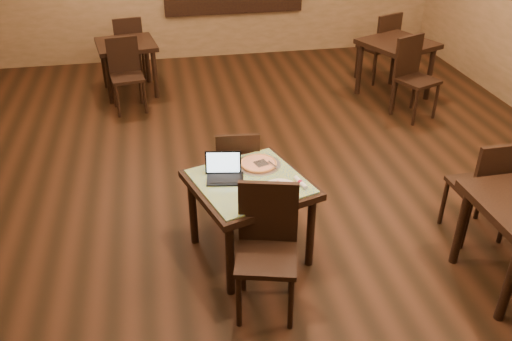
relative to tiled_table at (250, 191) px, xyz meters
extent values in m
plane|color=black|center=(0.20, 0.46, -0.66)|extent=(10.00, 10.00, 0.00)
cylinder|color=black|center=(-0.25, -0.48, -0.31)|extent=(0.07, 0.07, 0.71)
cylinder|color=black|center=(-0.48, 0.25, -0.31)|extent=(0.07, 0.07, 0.71)
cylinder|color=black|center=(0.48, -0.25, -0.31)|extent=(0.07, 0.07, 0.71)
cylinder|color=black|center=(0.25, 0.48, -0.31)|extent=(0.07, 0.07, 0.71)
cube|color=black|center=(0.00, 0.00, 0.06)|extent=(1.16, 1.16, 0.06)
cube|color=#1A61AA|center=(0.00, 0.00, 0.09)|extent=(1.05, 1.05, 0.02)
cylinder|color=black|center=(-0.24, -0.84, -0.42)|extent=(0.04, 0.04, 0.49)
cylinder|color=black|center=(-0.14, -0.46, -0.42)|extent=(0.04, 0.04, 0.49)
cylinder|color=black|center=(0.14, -0.94, -0.42)|extent=(0.04, 0.04, 0.49)
cylinder|color=black|center=(0.24, -0.56, -0.42)|extent=(0.04, 0.04, 0.49)
cube|color=black|center=(0.00, -0.70, -0.15)|extent=(0.55, 0.55, 0.04)
cube|color=black|center=(0.05, -0.50, 0.13)|extent=(0.45, 0.16, 0.52)
cylinder|color=black|center=(0.19, 0.86, -0.44)|extent=(0.04, 0.04, 0.43)
cylinder|color=black|center=(0.16, 0.51, -0.44)|extent=(0.04, 0.04, 0.43)
cylinder|color=black|center=(-0.16, 0.89, -0.44)|extent=(0.04, 0.04, 0.43)
cylinder|color=black|center=(-0.19, 0.54, -0.44)|extent=(0.04, 0.04, 0.43)
cube|color=black|center=(0.00, 0.70, -0.21)|extent=(0.44, 0.44, 0.04)
cube|color=black|center=(-0.02, 0.52, 0.04)|extent=(0.41, 0.08, 0.46)
cube|color=black|center=(-0.20, 0.05, 0.11)|extent=(0.33, 0.26, 0.01)
cube|color=black|center=(-0.20, 0.16, 0.21)|extent=(0.31, 0.09, 0.20)
cube|color=silver|center=(-0.20, 0.15, 0.21)|extent=(0.28, 0.08, 0.17)
cylinder|color=white|center=(0.22, -0.18, 0.11)|extent=(0.29, 0.29, 0.02)
cylinder|color=silver|center=(0.12, 0.24, 0.11)|extent=(0.39, 0.39, 0.01)
cylinder|color=beige|center=(0.12, 0.24, 0.12)|extent=(0.31, 0.31, 0.02)
torus|color=#CB7F41|center=(0.12, 0.24, 0.12)|extent=(0.32, 0.32, 0.02)
cube|color=silver|center=(0.14, 0.22, 0.13)|extent=(0.19, 0.28, 0.01)
cylinder|color=white|center=(0.40, -0.14, 0.12)|extent=(0.08, 0.18, 0.04)
cylinder|color=maroon|center=(0.40, -0.14, 0.12)|extent=(0.05, 0.04, 0.04)
cylinder|color=black|center=(2.49, 2.70, -0.27)|extent=(0.08, 0.08, 0.78)
cylinder|color=black|center=(2.22, 3.35, -0.27)|extent=(0.08, 0.08, 0.78)
cylinder|color=black|center=(3.14, 2.97, -0.27)|extent=(0.08, 0.08, 0.78)
cylinder|color=black|center=(2.87, 3.62, -0.27)|extent=(0.08, 0.08, 0.78)
cube|color=black|center=(2.68, 3.16, 0.13)|extent=(1.15, 1.15, 0.07)
cylinder|color=black|center=(2.57, 2.19, -0.41)|extent=(0.04, 0.04, 0.49)
cylinder|color=black|center=(2.42, 2.55, -0.41)|extent=(0.04, 0.04, 0.49)
cylinder|color=black|center=(2.94, 2.34, -0.41)|extent=(0.04, 0.04, 0.49)
cylinder|color=black|center=(2.79, 2.70, -0.41)|extent=(0.04, 0.04, 0.49)
cube|color=black|center=(2.68, 2.44, -0.14)|extent=(0.60, 0.60, 0.04)
cube|color=black|center=(2.60, 2.64, 0.14)|extent=(0.44, 0.22, 0.53)
cylinder|color=black|center=(2.79, 4.13, -0.41)|extent=(0.04, 0.04, 0.49)
cylinder|color=black|center=(2.94, 3.77, -0.41)|extent=(0.04, 0.04, 0.49)
cylinder|color=black|center=(2.42, 3.98, -0.41)|extent=(0.04, 0.04, 0.49)
cylinder|color=black|center=(2.57, 3.61, -0.41)|extent=(0.04, 0.04, 0.49)
cube|color=black|center=(2.68, 3.87, -0.14)|extent=(0.60, 0.60, 0.04)
cube|color=black|center=(2.76, 3.68, 0.14)|extent=(0.44, 0.22, 0.53)
cylinder|color=black|center=(-1.36, 3.66, -0.30)|extent=(0.07, 0.07, 0.72)
cylinder|color=black|center=(-1.46, 4.30, -0.30)|extent=(0.07, 0.07, 0.72)
cylinder|color=black|center=(-0.72, 3.76, -0.30)|extent=(0.07, 0.07, 0.72)
cylinder|color=black|center=(-0.82, 4.40, -0.30)|extent=(0.07, 0.07, 0.72)
cube|color=black|center=(-1.09, 4.03, 0.07)|extent=(0.93, 0.93, 0.06)
cylinder|color=black|center=(-1.24, 3.17, -0.43)|extent=(0.04, 0.04, 0.46)
cylinder|color=black|center=(-1.30, 3.53, -0.43)|extent=(0.04, 0.04, 0.46)
cylinder|color=black|center=(-0.88, 3.22, -0.43)|extent=(0.04, 0.04, 0.46)
cylinder|color=black|center=(-0.94, 3.58, -0.43)|extent=(0.04, 0.04, 0.46)
cube|color=black|center=(-1.09, 3.37, -0.18)|extent=(0.49, 0.49, 0.04)
cube|color=black|center=(-1.12, 3.56, 0.08)|extent=(0.43, 0.11, 0.49)
cylinder|color=black|center=(-0.94, 4.90, -0.43)|extent=(0.04, 0.04, 0.46)
cylinder|color=black|center=(-0.88, 4.54, -0.43)|extent=(0.04, 0.04, 0.46)
cylinder|color=black|center=(-1.30, 4.84, -0.43)|extent=(0.04, 0.04, 0.46)
cylinder|color=black|center=(-1.24, 4.48, -0.43)|extent=(0.04, 0.04, 0.46)
cube|color=black|center=(-1.09, 4.69, -0.18)|extent=(0.49, 0.49, 0.04)
cube|color=black|center=(-1.06, 4.50, 0.08)|extent=(0.43, 0.11, 0.49)
cylinder|color=black|center=(1.76, -1.15, -0.28)|extent=(0.08, 0.08, 0.76)
cylinder|color=black|center=(1.74, -0.46, -0.28)|extent=(0.08, 0.08, 0.76)
cylinder|color=black|center=(2.28, 0.11, -0.42)|extent=(0.04, 0.04, 0.48)
cylinder|color=black|center=(2.29, -0.28, -0.42)|extent=(0.04, 0.04, 0.48)
cylinder|color=black|center=(1.89, 0.10, -0.42)|extent=(0.04, 0.04, 0.48)
cylinder|color=black|center=(1.90, -0.29, -0.42)|extent=(0.04, 0.04, 0.48)
cube|color=black|center=(2.09, -0.09, -0.15)|extent=(0.46, 0.46, 0.04)
cube|color=black|center=(2.10, -0.30, 0.13)|extent=(0.45, 0.05, 0.52)
camera|label=1|loc=(-0.66, -3.78, 2.48)|focal=38.00mm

